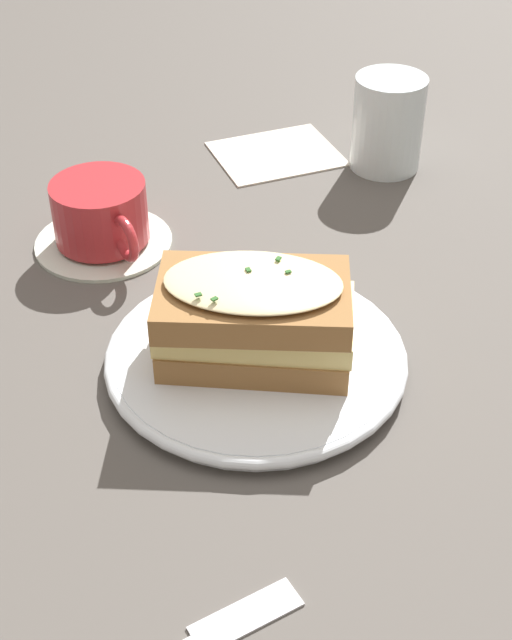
# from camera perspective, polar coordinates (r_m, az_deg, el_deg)

# --- Properties ---
(ground_plane) EXTENTS (2.40, 2.40, 0.00)m
(ground_plane) POSITION_cam_1_polar(r_m,az_deg,el_deg) (0.71, 2.28, -3.36)
(ground_plane) COLOR #514C47
(dinner_plate) EXTENTS (0.24, 0.24, 0.02)m
(dinner_plate) POSITION_cam_1_polar(r_m,az_deg,el_deg) (0.71, -0.00, -2.44)
(dinner_plate) COLOR white
(dinner_plate) RESTS_ON ground_plane
(sandwich) EXTENTS (0.18, 0.15, 0.08)m
(sandwich) POSITION_cam_1_polar(r_m,az_deg,el_deg) (0.68, -0.08, 0.25)
(sandwich) COLOR olive
(sandwich) RESTS_ON dinner_plate
(teacup_with_saucer) EXTENTS (0.13, 0.14, 0.07)m
(teacup_with_saucer) POSITION_cam_1_polar(r_m,az_deg,el_deg) (0.86, -9.87, 6.48)
(teacup_with_saucer) COLOR silver
(teacup_with_saucer) RESTS_ON ground_plane
(water_glass) EXTENTS (0.08, 0.08, 0.10)m
(water_glass) POSITION_cam_1_polar(r_m,az_deg,el_deg) (0.98, 8.43, 12.36)
(water_glass) COLOR silver
(water_glass) RESTS_ON ground_plane
(napkin) EXTENTS (0.14, 0.11, 0.00)m
(napkin) POSITION_cam_1_polar(r_m,az_deg,el_deg) (1.02, 1.31, 10.63)
(napkin) COLOR silver
(napkin) RESTS_ON ground_plane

